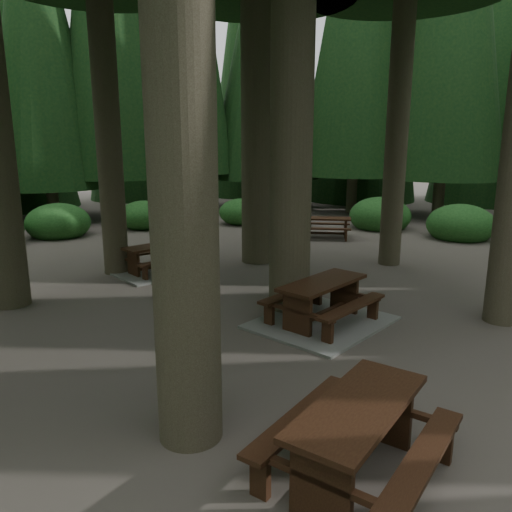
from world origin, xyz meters
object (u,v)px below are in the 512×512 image
picnic_table_c (157,263)px  picnic_table_d (327,224)px  picnic_table_a (322,309)px  picnic_table_e (358,429)px

picnic_table_c → picnic_table_d: (6.93, 1.50, 0.23)m
picnic_table_a → picnic_table_c: (-1.43, 5.29, -0.05)m
picnic_table_a → picnic_table_d: 8.74m
picnic_table_e → picnic_table_d: bearing=28.4°
picnic_table_c → picnic_table_e: bearing=-107.7°
picnic_table_d → picnic_table_a: bearing=-90.5°
picnic_table_a → picnic_table_e: picnic_table_e is taller
picnic_table_a → picnic_table_d: bearing=33.1°
picnic_table_c → picnic_table_d: picnic_table_c is taller
picnic_table_c → picnic_table_e: (-1.05, -9.08, 0.33)m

